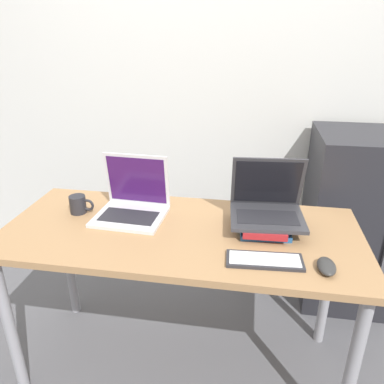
# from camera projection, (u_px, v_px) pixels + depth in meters

# --- Properties ---
(wall_back) EXTENTS (8.00, 0.05, 2.70)m
(wall_back) POSITION_uv_depth(u_px,v_px,m) (212.00, 66.00, 2.33)
(wall_back) COLOR silver
(wall_back) RESTS_ON ground_plane
(desk) EXTENTS (1.53, 0.67, 0.77)m
(desk) POSITION_uv_depth(u_px,v_px,m) (181.00, 248.00, 1.64)
(desk) COLOR #9E754C
(desk) RESTS_ON ground_plane
(laptop_left) EXTENTS (0.32, 0.28, 0.27)m
(laptop_left) POSITION_uv_depth(u_px,v_px,m) (132.00, 204.00, 1.71)
(laptop_left) COLOR silver
(laptop_left) RESTS_ON desk
(book_stack) EXTENTS (0.22, 0.28, 0.05)m
(book_stack) POSITION_uv_depth(u_px,v_px,m) (264.00, 224.00, 1.60)
(book_stack) COLOR #235693
(book_stack) RESTS_ON desk
(laptop_on_books) EXTENTS (0.33, 0.28, 0.26)m
(laptop_on_books) POSITION_uv_depth(u_px,v_px,m) (267.00, 205.00, 1.59)
(laptop_on_books) COLOR #333338
(laptop_on_books) RESTS_ON book_stack
(wireless_keyboard) EXTENTS (0.29, 0.13, 0.01)m
(wireless_keyboard) POSITION_uv_depth(u_px,v_px,m) (265.00, 260.00, 1.38)
(wireless_keyboard) COLOR #28282D
(wireless_keyboard) RESTS_ON desk
(mouse) EXTENTS (0.07, 0.11, 0.03)m
(mouse) POSITION_uv_depth(u_px,v_px,m) (326.00, 266.00, 1.33)
(mouse) COLOR #2D2D2D
(mouse) RESTS_ON desk
(mug) EXTENTS (0.12, 0.07, 0.08)m
(mug) POSITION_uv_depth(u_px,v_px,m) (79.00, 204.00, 1.74)
(mug) COLOR #232328
(mug) RESTS_ON desk
(mini_fridge) EXTENTS (0.48, 0.55, 1.05)m
(mini_fridge) POSITION_uv_depth(u_px,v_px,m) (348.00, 219.00, 2.22)
(mini_fridge) COLOR #232328
(mini_fridge) RESTS_ON ground_plane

